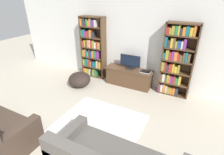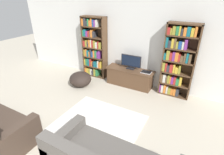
% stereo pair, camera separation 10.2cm
% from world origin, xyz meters
% --- Properties ---
extents(wall_back, '(8.80, 0.06, 2.60)m').
position_xyz_m(wall_back, '(0.00, 4.23, 1.30)').
color(wall_back, silver).
rests_on(wall_back, ground_plane).
extents(bookshelf_left, '(0.82, 0.30, 2.00)m').
position_xyz_m(bookshelf_left, '(-1.29, 4.05, 0.98)').
color(bookshelf_left, '#513823').
rests_on(bookshelf_left, ground_plane).
extents(bookshelf_right, '(0.82, 0.30, 2.00)m').
position_xyz_m(bookshelf_right, '(1.36, 4.05, 1.02)').
color(bookshelf_right, '#513823').
rests_on(bookshelf_right, ground_plane).
extents(tv_stand, '(1.47, 0.47, 0.55)m').
position_xyz_m(tv_stand, '(0.07, 3.94, 0.28)').
color(tv_stand, brown).
rests_on(tv_stand, ground_plane).
extents(television, '(0.63, 0.16, 0.43)m').
position_xyz_m(television, '(0.07, 3.98, 0.77)').
color(television, black).
rests_on(television, tv_stand).
extents(laptop, '(0.29, 0.23, 0.03)m').
position_xyz_m(laptop, '(0.59, 3.94, 0.56)').
color(laptop, silver).
rests_on(laptop, tv_stand).
extents(area_rug, '(1.83, 1.73, 0.02)m').
position_xyz_m(area_rug, '(0.20, 1.85, 0.01)').
color(area_rug, white).
rests_on(area_rug, ground_plane).
extents(beanbag_ottoman, '(0.68, 0.68, 0.45)m').
position_xyz_m(beanbag_ottoman, '(-1.25, 3.17, 0.22)').
color(beanbag_ottoman, '#2D231E').
rests_on(beanbag_ottoman, ground_plane).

